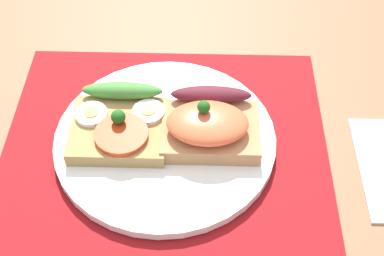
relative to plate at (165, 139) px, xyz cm
name	(u,v)px	position (x,y,z in cm)	size (l,w,h in cm)	color
ground_plane	(166,153)	(0.00, 0.00, -2.45)	(120.00, 90.00, 3.20)	brown
placemat	(165,143)	(0.00, 0.00, -0.70)	(36.30, 30.70, 0.30)	maroon
plate	(165,139)	(0.00, 0.00, 0.00)	(24.65, 24.65, 1.10)	white
sandwich_egg_tomato	(120,125)	(-4.97, 0.40, 1.87)	(10.46, 10.39, 3.88)	#A4834D
sandwich_salmon	(209,126)	(4.87, -0.05, 2.56)	(10.66, 9.36, 5.60)	tan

